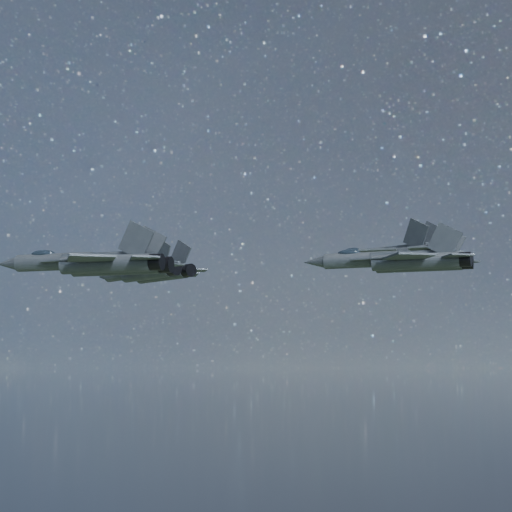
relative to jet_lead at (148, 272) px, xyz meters
The scene contains 4 objects.
jet_lead is the anchor object (origin of this frame).
jet_left 27.92m from the jet_lead, 44.87° to the left, with size 19.14×13.07×4.81m.
jet_right 18.72m from the jet_lead, 62.47° to the right, with size 17.41×11.73×4.39m.
jet_slot 29.55m from the jet_lead, ahead, with size 16.28×11.09×4.09m.
Camera 1 is at (46.43, -75.43, 136.46)m, focal length 60.00 mm.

